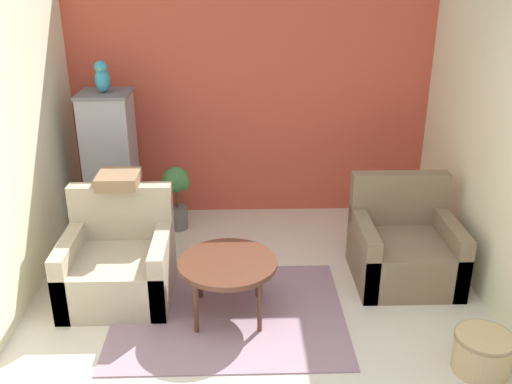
{
  "coord_description": "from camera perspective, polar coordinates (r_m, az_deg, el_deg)",
  "views": [
    {
      "loc": [
        -0.12,
        -2.59,
        2.59
      ],
      "look_at": [
        0.0,
        1.57,
        0.86
      ],
      "focal_mm": 40.0,
      "sensor_mm": 36.0,
      "label": 1
    }
  ],
  "objects": [
    {
      "name": "coffee_table",
      "position": [
        4.32,
        -2.84,
        -7.38
      ],
      "size": [
        0.75,
        0.75,
        0.47
      ],
      "color": "#512D1E",
      "rests_on": "ground_plane"
    },
    {
      "name": "wall_right",
      "position": [
        4.8,
        22.76,
        4.32
      ],
      "size": [
        0.06,
        3.14,
        2.45
      ],
      "color": "beige",
      "rests_on": "ground_plane"
    },
    {
      "name": "birdcage",
      "position": [
        5.73,
        -14.25,
        2.64
      ],
      "size": [
        0.52,
        0.52,
        1.42
      ],
      "color": "slate",
      "rests_on": "ground_plane"
    },
    {
      "name": "wicker_basket",
      "position": [
        4.22,
        21.7,
        -14.61
      ],
      "size": [
        0.39,
        0.39,
        0.27
      ],
      "color": "tan",
      "rests_on": "ground_plane"
    },
    {
      "name": "parrot",
      "position": [
        5.51,
        -15.1,
        11.0
      ],
      "size": [
        0.14,
        0.25,
        0.3
      ],
      "color": "teal",
      "rests_on": "birdcage"
    },
    {
      "name": "armchair_left",
      "position": [
        4.78,
        -13.55,
        -7.14
      ],
      "size": [
        0.84,
        0.8,
        0.86
      ],
      "color": "tan",
      "rests_on": "ground_plane"
    },
    {
      "name": "armchair_right",
      "position": [
        5.05,
        14.55,
        -5.54
      ],
      "size": [
        0.84,
        0.8,
        0.86
      ],
      "color": "#7A664C",
      "rests_on": "ground_plane"
    },
    {
      "name": "potted_plant",
      "position": [
        5.75,
        -7.98,
        0.09
      ],
      "size": [
        0.29,
        0.26,
        0.66
      ],
      "color": "#66605B",
      "rests_on": "ground_plane"
    },
    {
      "name": "throw_pillow",
      "position": [
        4.76,
        -13.6,
        1.25
      ],
      "size": [
        0.33,
        0.33,
        0.1
      ],
      "color": "#846647",
      "rests_on": "armchair_left"
    },
    {
      "name": "wall_left",
      "position": [
        4.7,
        -23.24,
        3.89
      ],
      "size": [
        0.06,
        3.14,
        2.45
      ],
      "color": "beige",
      "rests_on": "ground_plane"
    },
    {
      "name": "area_rug",
      "position": [
        4.55,
        -2.73,
        -12.02
      ],
      "size": [
        1.78,
        1.41,
        0.01
      ],
      "color": "gray",
      "rests_on": "ground_plane"
    },
    {
      "name": "wall_back_accent",
      "position": [
        5.91,
        -0.47,
        9.29
      ],
      "size": [
        3.76,
        0.06,
        2.45
      ],
      "color": "#C64C38",
      "rests_on": "ground_plane"
    }
  ]
}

